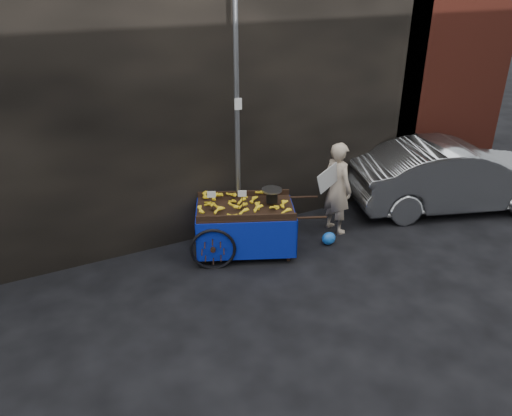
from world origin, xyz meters
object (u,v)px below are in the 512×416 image
banana_cart (242,212)px  plastic_bag (329,238)px  parked_car (454,176)px  vendor (338,188)px

banana_cart → plastic_bag: (1.41, -0.49, -0.61)m
parked_car → vendor: bearing=103.6°
plastic_bag → vendor: bearing=44.1°
banana_cart → parked_car: parked_car is taller
vendor → plastic_bag: bearing=126.2°
banana_cart → vendor: size_ratio=1.42×
plastic_bag → parked_car: 3.07m
vendor → plastic_bag: size_ratio=6.66×
banana_cart → vendor: 1.82m
banana_cart → vendor: bearing=19.7°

